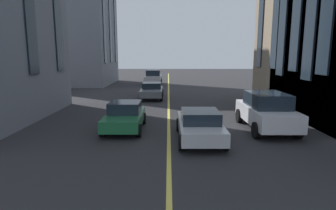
{
  "coord_description": "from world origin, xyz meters",
  "views": [
    {
      "loc": [
        1.5,
        0.02,
        3.72
      ],
      "look_at": [
        11.52,
        0.03,
        1.95
      ],
      "focal_mm": 30.21,
      "sensor_mm": 36.0,
      "label": 1
    }
  ],
  "objects_px": {
    "car_silver_oncoming": "(153,77)",
    "car_white_near": "(266,111)",
    "car_silver_trailing": "(200,125)",
    "car_green_parked_a": "(125,116)",
    "car_grey_mid": "(152,90)"
  },
  "relations": [
    {
      "from": "car_silver_oncoming",
      "to": "car_silver_trailing",
      "type": "bearing_deg",
      "value": -172.14
    },
    {
      "from": "car_green_parked_a",
      "to": "car_silver_oncoming",
      "type": "height_order",
      "value": "car_silver_oncoming"
    },
    {
      "from": "car_white_near",
      "to": "car_silver_oncoming",
      "type": "bearing_deg",
      "value": 17.17
    },
    {
      "from": "car_silver_trailing",
      "to": "car_white_near",
      "type": "bearing_deg",
      "value": -62.88
    },
    {
      "from": "car_silver_trailing",
      "to": "car_green_parked_a",
      "type": "distance_m",
      "value": 4.01
    },
    {
      "from": "car_green_parked_a",
      "to": "car_white_near",
      "type": "relative_size",
      "value": 0.83
    },
    {
      "from": "car_green_parked_a",
      "to": "car_silver_oncoming",
      "type": "xyz_separation_m",
      "value": [
        22.18,
        -0.27,
        0.27
      ]
    },
    {
      "from": "car_green_parked_a",
      "to": "car_white_near",
      "type": "height_order",
      "value": "car_white_near"
    },
    {
      "from": "car_silver_oncoming",
      "to": "car_white_near",
      "type": "distance_m",
      "value": 23.21
    },
    {
      "from": "car_silver_oncoming",
      "to": "car_green_parked_a",
      "type": "bearing_deg",
      "value": 179.3
    },
    {
      "from": "car_silver_trailing",
      "to": "car_green_parked_a",
      "type": "height_order",
      "value": "car_green_parked_a"
    },
    {
      "from": "car_green_parked_a",
      "to": "car_white_near",
      "type": "distance_m",
      "value": 7.12
    },
    {
      "from": "car_grey_mid",
      "to": "car_silver_oncoming",
      "type": "bearing_deg",
      "value": 2.41
    },
    {
      "from": "car_silver_trailing",
      "to": "car_grey_mid",
      "type": "bearing_deg",
      "value": 12.88
    },
    {
      "from": "car_green_parked_a",
      "to": "car_silver_oncoming",
      "type": "relative_size",
      "value": 0.83
    }
  ]
}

